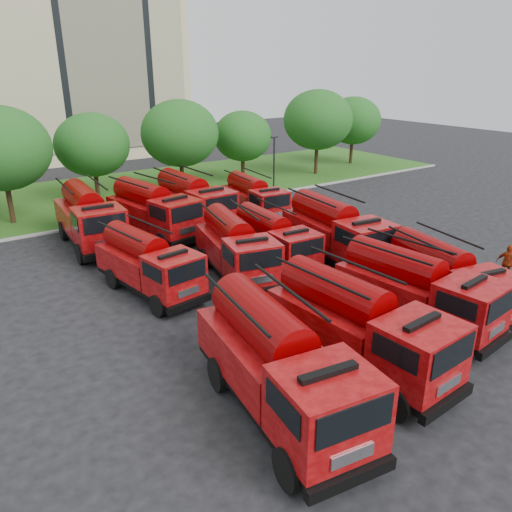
{
  "coord_description": "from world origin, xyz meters",
  "views": [
    {
      "loc": [
        -13.26,
        -16.4,
        10.78
      ],
      "look_at": [
        -0.03,
        2.58,
        1.8
      ],
      "focal_mm": 35.0,
      "sensor_mm": 36.0,
      "label": 1
    }
  ],
  "objects_px": {
    "fire_truck_8": "(89,218)",
    "fire_truck_4": "(148,263)",
    "fire_truck_6": "(273,240)",
    "firefighter_3": "(450,301)",
    "fire_truck_3": "(445,278)",
    "fire_truck_0": "(279,364)",
    "firefighter_2": "(504,280)",
    "fire_truck_10": "(192,201)",
    "fire_truck_5": "(235,247)",
    "firefighter_1": "(380,384)",
    "fire_truck_7": "(335,231)",
    "fire_truck_2": "(416,290)",
    "fire_truck_1": "(358,326)",
    "firefighter_5": "(372,279)",
    "fire_truck_11": "(254,198)",
    "firefighter_4": "(278,323)",
    "fire_truck_9": "(153,210)"
  },
  "relations": [
    {
      "from": "fire_truck_8",
      "to": "fire_truck_4",
      "type": "bearing_deg",
      "value": -84.86
    },
    {
      "from": "fire_truck_6",
      "to": "firefighter_3",
      "type": "relative_size",
      "value": 4.3
    },
    {
      "from": "fire_truck_3",
      "to": "fire_truck_6",
      "type": "relative_size",
      "value": 1.06
    },
    {
      "from": "fire_truck_0",
      "to": "firefighter_2",
      "type": "distance_m",
      "value": 16.57
    },
    {
      "from": "fire_truck_4",
      "to": "fire_truck_8",
      "type": "relative_size",
      "value": 0.87
    },
    {
      "from": "fire_truck_10",
      "to": "firefighter_3",
      "type": "xyz_separation_m",
      "value": [
        4.53,
        -17.72,
        -1.81
      ]
    },
    {
      "from": "fire_truck_6",
      "to": "fire_truck_5",
      "type": "bearing_deg",
      "value": -172.62
    },
    {
      "from": "fire_truck_6",
      "to": "firefighter_1",
      "type": "xyz_separation_m",
      "value": [
        -3.57,
        -11.32,
        -1.53
      ]
    },
    {
      "from": "fire_truck_0",
      "to": "fire_truck_7",
      "type": "bearing_deg",
      "value": 47.76
    },
    {
      "from": "firefighter_2",
      "to": "fire_truck_7",
      "type": "bearing_deg",
      "value": 23.38
    },
    {
      "from": "fire_truck_2",
      "to": "fire_truck_10",
      "type": "height_order",
      "value": "fire_truck_10"
    },
    {
      "from": "fire_truck_6",
      "to": "fire_truck_2",
      "type": "bearing_deg",
      "value": -80.44
    },
    {
      "from": "fire_truck_1",
      "to": "firefighter_5",
      "type": "distance_m",
      "value": 8.8
    },
    {
      "from": "fire_truck_4",
      "to": "fire_truck_11",
      "type": "bearing_deg",
      "value": 24.43
    },
    {
      "from": "fire_truck_5",
      "to": "fire_truck_10",
      "type": "xyz_separation_m",
      "value": [
        2.31,
        9.2,
        0.16
      ]
    },
    {
      "from": "fire_truck_4",
      "to": "firefighter_5",
      "type": "relative_size",
      "value": 4.14
    },
    {
      "from": "fire_truck_5",
      "to": "fire_truck_7",
      "type": "bearing_deg",
      "value": 0.02
    },
    {
      "from": "fire_truck_10",
      "to": "fire_truck_2",
      "type": "bearing_deg",
      "value": -88.17
    },
    {
      "from": "fire_truck_10",
      "to": "firefighter_4",
      "type": "relative_size",
      "value": 4.52
    },
    {
      "from": "fire_truck_9",
      "to": "fire_truck_11",
      "type": "xyz_separation_m",
      "value": [
        7.7,
        -0.49,
        -0.23
      ]
    },
    {
      "from": "fire_truck_5",
      "to": "firefighter_5",
      "type": "height_order",
      "value": "fire_truck_5"
    },
    {
      "from": "firefighter_1",
      "to": "fire_truck_0",
      "type": "bearing_deg",
      "value": -178.99
    },
    {
      "from": "fire_truck_8",
      "to": "firefighter_5",
      "type": "relative_size",
      "value": 4.77
    },
    {
      "from": "fire_truck_8",
      "to": "firefighter_4",
      "type": "bearing_deg",
      "value": -72.67
    },
    {
      "from": "firefighter_4",
      "to": "firefighter_2",
      "type": "bearing_deg",
      "value": -129.46
    },
    {
      "from": "fire_truck_9",
      "to": "firefighter_2",
      "type": "bearing_deg",
      "value": -64.21
    },
    {
      "from": "fire_truck_10",
      "to": "firefighter_1",
      "type": "relative_size",
      "value": 5.13
    },
    {
      "from": "fire_truck_5",
      "to": "firefighter_4",
      "type": "height_order",
      "value": "fire_truck_5"
    },
    {
      "from": "fire_truck_8",
      "to": "firefighter_5",
      "type": "bearing_deg",
      "value": -48.58
    },
    {
      "from": "fire_truck_7",
      "to": "fire_truck_8",
      "type": "distance_m",
      "value": 15.12
    },
    {
      "from": "fire_truck_10",
      "to": "firefighter_5",
      "type": "bearing_deg",
      "value": -77.64
    },
    {
      "from": "fire_truck_1",
      "to": "fire_truck_4",
      "type": "bearing_deg",
      "value": 105.76
    },
    {
      "from": "firefighter_3",
      "to": "firefighter_4",
      "type": "xyz_separation_m",
      "value": [
        -8.14,
        3.06,
        0.0
      ]
    },
    {
      "from": "fire_truck_6",
      "to": "firefighter_4",
      "type": "distance_m",
      "value": 6.99
    },
    {
      "from": "fire_truck_2",
      "to": "firefighter_3",
      "type": "height_order",
      "value": "fire_truck_2"
    },
    {
      "from": "firefighter_1",
      "to": "firefighter_2",
      "type": "distance_m",
      "value": 12.7
    },
    {
      "from": "fire_truck_6",
      "to": "firefighter_3",
      "type": "bearing_deg",
      "value": -59.81
    },
    {
      "from": "fire_truck_8",
      "to": "firefighter_5",
      "type": "xyz_separation_m",
      "value": [
        10.59,
        -13.79,
        -1.82
      ]
    },
    {
      "from": "fire_truck_2",
      "to": "fire_truck_6",
      "type": "distance_m",
      "value": 9.14
    },
    {
      "from": "fire_truck_2",
      "to": "firefighter_3",
      "type": "bearing_deg",
      "value": 1.18
    },
    {
      "from": "fire_truck_1",
      "to": "fire_truck_6",
      "type": "bearing_deg",
      "value": 67.21
    },
    {
      "from": "fire_truck_11",
      "to": "firefighter_1",
      "type": "xyz_separation_m",
      "value": [
        -7.86,
        -19.39,
        -1.54
      ]
    },
    {
      "from": "fire_truck_1",
      "to": "fire_truck_8",
      "type": "bearing_deg",
      "value": 98.08
    },
    {
      "from": "firefighter_3",
      "to": "fire_truck_1",
      "type": "bearing_deg",
      "value": 10.51
    },
    {
      "from": "fire_truck_4",
      "to": "fire_truck_7",
      "type": "xyz_separation_m",
      "value": [
        10.57,
        -2.09,
        0.23
      ]
    },
    {
      "from": "firefighter_1",
      "to": "firefighter_2",
      "type": "relative_size",
      "value": 0.8
    },
    {
      "from": "fire_truck_6",
      "to": "fire_truck_10",
      "type": "distance_m",
      "value": 9.06
    },
    {
      "from": "fire_truck_7",
      "to": "fire_truck_9",
      "type": "height_order",
      "value": "fire_truck_7"
    },
    {
      "from": "fire_truck_4",
      "to": "firefighter_1",
      "type": "relative_size",
      "value": 4.54
    },
    {
      "from": "fire_truck_3",
      "to": "fire_truck_10",
      "type": "bearing_deg",
      "value": 111.81
    }
  ]
}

